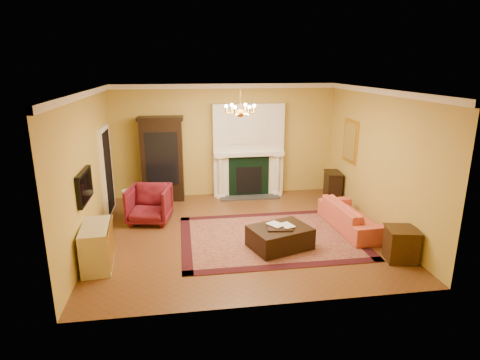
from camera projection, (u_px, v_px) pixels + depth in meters
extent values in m
cube|color=brown|center=(240.00, 233.00, 8.62)|extent=(6.00, 5.50, 0.02)
cube|color=white|center=(240.00, 89.00, 7.79)|extent=(6.00, 5.50, 0.02)
cube|color=gold|center=(225.00, 141.00, 10.83)|extent=(6.00, 0.02, 3.00)
cube|color=gold|center=(270.00, 212.00, 5.58)|extent=(6.00, 0.02, 3.00)
cube|color=gold|center=(87.00, 170.00, 7.78)|extent=(0.02, 5.50, 3.00)
cube|color=gold|center=(378.00, 160.00, 8.64)|extent=(0.02, 5.50, 3.00)
cube|color=white|center=(248.00, 150.00, 10.82)|extent=(1.90, 0.32, 2.50)
cube|color=silver|center=(249.00, 129.00, 10.50)|extent=(1.10, 0.01, 0.80)
cube|color=black|center=(249.00, 177.00, 10.86)|extent=(1.10, 0.02, 1.10)
cube|color=black|center=(249.00, 180.00, 10.88)|extent=(0.70, 0.02, 0.75)
cube|color=#333333|center=(250.00, 197.00, 10.89)|extent=(1.60, 0.50, 0.04)
cube|color=white|center=(248.00, 153.00, 10.79)|extent=(1.90, 0.44, 0.10)
cylinder|color=white|center=(220.00, 177.00, 10.72)|extent=(0.14, 0.14, 1.18)
cylinder|color=white|center=(277.00, 174.00, 10.95)|extent=(0.14, 0.14, 1.18)
cube|color=white|center=(225.00, 86.00, 10.39)|extent=(6.00, 0.08, 0.12)
cube|color=white|center=(82.00, 95.00, 7.39)|extent=(0.08, 5.50, 0.12)
cube|color=white|center=(383.00, 92.00, 8.23)|extent=(0.08, 5.50, 0.12)
cube|color=white|center=(107.00, 171.00, 9.53)|extent=(0.08, 1.05, 2.10)
cube|color=black|center=(108.00, 172.00, 9.54)|extent=(0.02, 0.85, 1.95)
cube|color=black|center=(85.00, 186.00, 7.26)|extent=(0.08, 0.95, 0.58)
cube|color=black|center=(87.00, 186.00, 7.27)|extent=(0.01, 0.85, 0.48)
cube|color=gold|center=(350.00, 141.00, 9.92)|extent=(0.05, 0.76, 1.05)
cube|color=white|center=(349.00, 141.00, 9.92)|extent=(0.01, 0.62, 0.90)
cylinder|color=gold|center=(240.00, 100.00, 7.85)|extent=(0.03, 0.03, 0.40)
sphere|color=gold|center=(240.00, 113.00, 7.92)|extent=(0.16, 0.16, 0.16)
sphere|color=#FFE5B2|center=(254.00, 106.00, 7.92)|extent=(0.07, 0.07, 0.07)
sphere|color=#FFE5B2|center=(245.00, 105.00, 8.13)|extent=(0.07, 0.07, 0.07)
sphere|color=#FFE5B2|center=(232.00, 105.00, 8.09)|extent=(0.07, 0.07, 0.07)
sphere|color=#FFE5B2|center=(226.00, 106.00, 7.84)|extent=(0.07, 0.07, 0.07)
sphere|color=#FFE5B2|center=(235.00, 107.00, 7.63)|extent=(0.07, 0.07, 0.07)
sphere|color=#FFE5B2|center=(249.00, 107.00, 7.67)|extent=(0.07, 0.07, 0.07)
cube|color=#4B1018|center=(270.00, 237.00, 8.37)|extent=(3.69, 2.77, 0.01)
cube|color=black|center=(163.00, 161.00, 10.46)|extent=(1.08, 0.52, 2.11)
imported|color=maroon|center=(149.00, 203.00, 9.08)|extent=(1.04, 1.00, 0.93)
cylinder|color=black|center=(131.00, 215.00, 9.56)|extent=(0.25, 0.25, 0.04)
cylinder|color=black|center=(130.00, 203.00, 9.48)|extent=(0.05, 0.05, 0.57)
cylinder|color=white|center=(129.00, 191.00, 9.39)|extent=(0.36, 0.36, 0.03)
cube|color=beige|center=(97.00, 246.00, 7.10)|extent=(0.56, 1.06, 0.76)
imported|color=#E25F47|center=(352.00, 212.00, 8.72)|extent=(0.69, 2.01, 0.78)
cube|color=#36230E|center=(401.00, 245.00, 7.33)|extent=(0.60, 0.60, 0.59)
cube|color=black|center=(333.00, 186.00, 10.70)|extent=(0.46, 0.69, 0.71)
cube|color=black|center=(280.00, 237.00, 7.84)|extent=(1.32, 1.13, 0.42)
cube|color=black|center=(279.00, 228.00, 7.72)|extent=(0.51, 0.41, 0.03)
imported|color=gray|center=(272.00, 219.00, 7.67)|extent=(0.21, 0.15, 0.31)
imported|color=gray|center=(282.00, 220.00, 7.67)|extent=(0.21, 0.10, 0.30)
cylinder|color=gray|center=(224.00, 151.00, 10.67)|extent=(0.11, 0.11, 0.09)
cone|color=black|center=(224.00, 143.00, 10.61)|extent=(0.16, 0.16, 0.33)
cylinder|color=gray|center=(276.00, 149.00, 10.87)|extent=(0.12, 0.12, 0.10)
cone|color=black|center=(276.00, 140.00, 10.80)|extent=(0.18, 0.18, 0.37)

